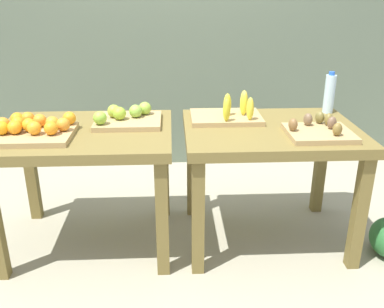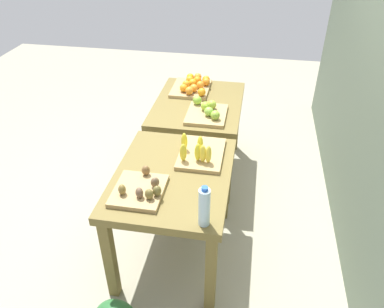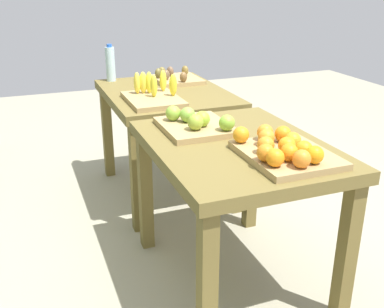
% 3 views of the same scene
% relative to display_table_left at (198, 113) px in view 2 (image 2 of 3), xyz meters
% --- Properties ---
extents(ground_plane, '(8.00, 8.00, 0.00)m').
position_rel_display_table_left_xyz_m(ground_plane, '(0.56, 0.00, -0.66)').
color(ground_plane, '#9B967F').
extents(display_table_left, '(1.04, 0.80, 0.77)m').
position_rel_display_table_left_xyz_m(display_table_left, '(0.00, 0.00, 0.00)').
color(display_table_left, brown).
rests_on(display_table_left, ground_plane).
extents(display_table_right, '(1.04, 0.80, 0.77)m').
position_rel_display_table_left_xyz_m(display_table_right, '(1.12, 0.00, 0.00)').
color(display_table_right, brown).
rests_on(display_table_right, ground_plane).
extents(orange_bin, '(0.45, 0.37, 0.11)m').
position_rel_display_table_left_xyz_m(orange_bin, '(-0.26, -0.09, 0.16)').
color(orange_bin, tan).
rests_on(orange_bin, display_table_left).
extents(apple_bin, '(0.41, 0.34, 0.11)m').
position_rel_display_table_left_xyz_m(apple_bin, '(0.24, 0.11, 0.15)').
color(apple_bin, tan).
rests_on(apple_bin, display_table_left).
extents(banana_crate, '(0.44, 0.32, 0.17)m').
position_rel_display_table_left_xyz_m(banana_crate, '(0.89, 0.15, 0.15)').
color(banana_crate, tan).
rests_on(banana_crate, display_table_right).
extents(kiwi_bin, '(0.37, 0.33, 0.10)m').
position_rel_display_table_left_xyz_m(kiwi_bin, '(1.36, -0.16, 0.14)').
color(kiwi_bin, tan).
rests_on(kiwi_bin, display_table_right).
extents(water_bottle, '(0.07, 0.07, 0.27)m').
position_rel_display_table_left_xyz_m(water_bottle, '(1.56, 0.28, 0.24)').
color(water_bottle, silver).
rests_on(water_bottle, display_table_right).
extents(wicker_basket, '(0.29, 0.29, 0.19)m').
position_rel_display_table_left_xyz_m(wicker_basket, '(-0.89, -0.35, -0.56)').
color(wicker_basket, olive).
rests_on(wicker_basket, ground_plane).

